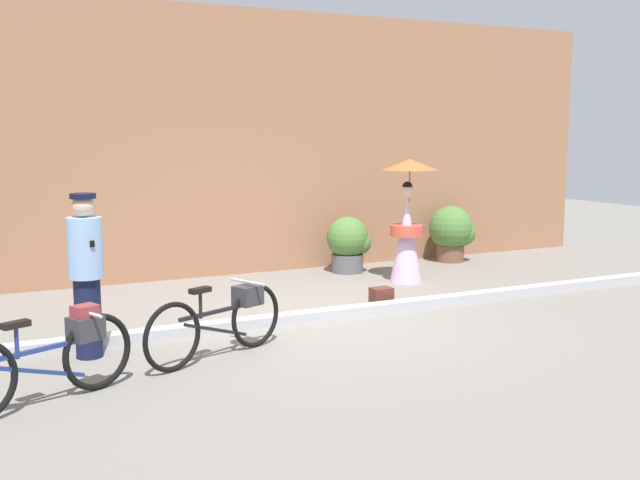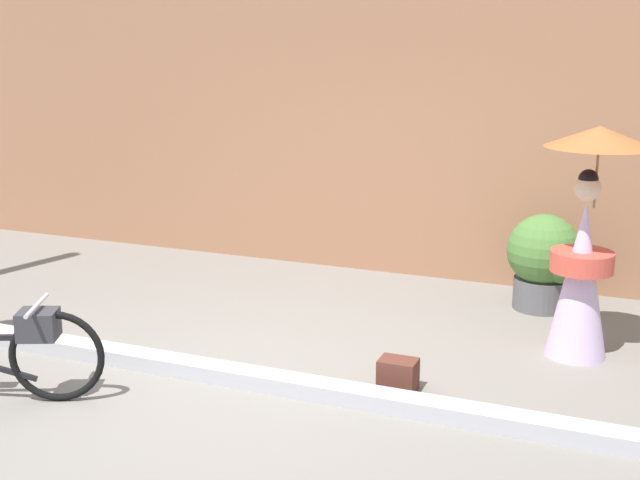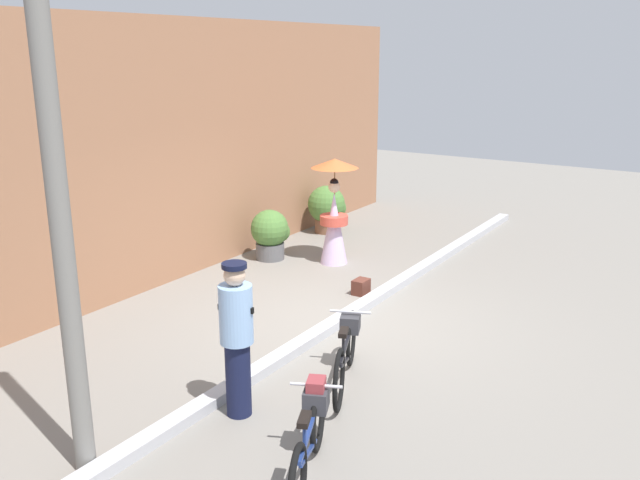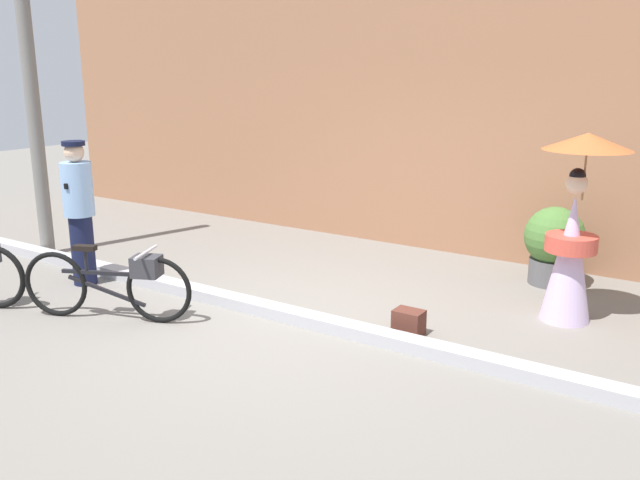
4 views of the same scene
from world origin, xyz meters
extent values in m
plane|color=gray|center=(0.00, 0.00, 0.00)|extent=(30.00, 30.00, 0.00)
cube|color=#9E6B4C|center=(0.00, 3.41, 2.06)|extent=(14.00, 0.40, 4.12)
cube|color=#B2B2B7|center=(0.00, 0.00, 0.06)|extent=(14.00, 0.20, 0.12)
torus|color=black|center=(-1.01, -0.74, 0.33)|extent=(0.63, 0.31, 0.67)
cylinder|color=silver|center=(-1.11, -0.78, 0.71)|extent=(0.22, 0.45, 0.03)
cube|color=#333338|center=(-1.11, -0.78, 0.57)|extent=(0.33, 0.31, 0.20)
cone|color=silver|center=(2.27, 1.52, 0.63)|extent=(0.48, 0.48, 1.26)
cylinder|color=#D14C3D|center=(2.27, 1.52, 0.78)|extent=(0.49, 0.49, 0.16)
sphere|color=beige|center=(2.27, 1.52, 1.36)|extent=(0.20, 0.20, 0.20)
sphere|color=black|center=(2.27, 1.52, 1.43)|extent=(0.15, 0.15, 0.15)
cylinder|color=olive|center=(2.32, 1.54, 1.48)|extent=(0.02, 0.02, 0.55)
cone|color=orange|center=(2.32, 1.54, 1.76)|extent=(0.81, 0.81, 0.16)
cylinder|color=#59595B|center=(1.85, 2.60, 0.15)|extent=(0.51, 0.51, 0.29)
sphere|color=#4C7A38|center=(1.85, 2.60, 0.56)|extent=(0.67, 0.67, 0.67)
sphere|color=#4C7A38|center=(2.01, 2.50, 0.48)|extent=(0.37, 0.37, 0.37)
cube|color=#592D23|center=(1.15, 0.34, 0.12)|extent=(0.27, 0.20, 0.23)
cube|color=#47241C|center=(1.15, 0.28, 0.17)|extent=(0.23, 0.07, 0.08)
camera|label=1|loc=(-3.72, -7.87, 2.22)|focal=42.05mm
camera|label=2|loc=(2.74, -5.09, 2.54)|focal=46.96mm
camera|label=3|loc=(-7.43, -4.43, 3.64)|focal=37.96mm
camera|label=4|loc=(3.69, -5.03, 2.44)|focal=37.76mm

